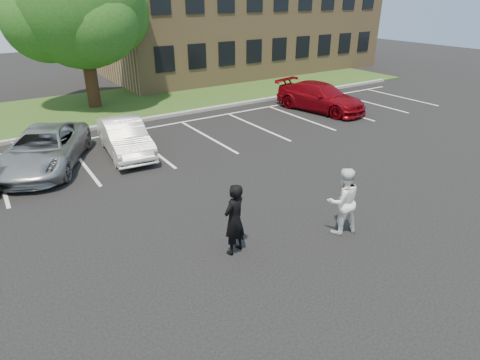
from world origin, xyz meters
name	(u,v)px	position (x,y,z in m)	size (l,w,h in m)	color
ground_plane	(260,234)	(0.00, 0.00, 0.00)	(90.00, 90.00, 0.00)	black
curb	(119,123)	(0.00, 12.00, 0.07)	(40.00, 0.30, 0.15)	gray
grass_strip	(97,107)	(0.00, 16.00, 0.04)	(44.00, 8.00, 0.08)	#1C3F10
stall_lines	(171,136)	(1.40, 8.95, 0.01)	(34.00, 5.36, 0.01)	silver
office_building	(242,18)	(14.00, 21.99, 4.16)	(22.40, 10.40, 8.30)	#95774D
tree	(81,7)	(0.00, 16.17, 5.35)	(7.80, 7.20, 8.80)	black
man_black_suit	(234,219)	(-1.02, -0.29, 0.94)	(0.69, 0.45, 1.89)	black
man_white_shirt	(343,201)	(1.93, -1.08, 0.95)	(0.92, 0.72, 1.89)	white
car_silver_minivan	(44,149)	(-4.00, 8.25, 0.73)	(2.42, 5.26, 1.46)	#9D9FA4
car_white_sedan	(125,137)	(-1.02, 7.93, 0.70)	(1.49, 4.27, 1.41)	silver
car_red_compact	(320,97)	(10.28, 8.52, 0.76)	(2.12, 5.20, 1.51)	maroon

